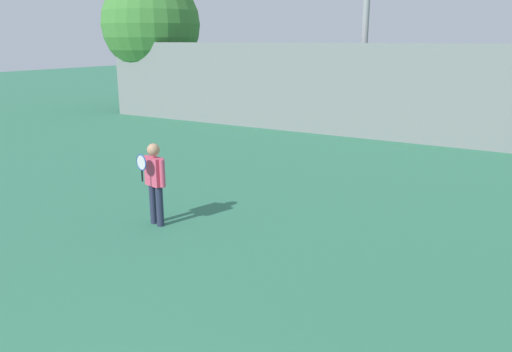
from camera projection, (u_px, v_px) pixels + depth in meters
The scene contains 3 objects.
tennis_player at pixel (155, 179), 9.52m from camera, with size 0.58×0.46×1.61m.
back_fence at pixel (439, 96), 16.58m from camera, with size 29.48×0.06×3.38m.
tree_green_tall at pixel (151, 25), 23.97m from camera, with size 4.69×4.69×6.55m.
Camera 1 is at (3.26, -1.14, 3.50)m, focal length 35.00 mm.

